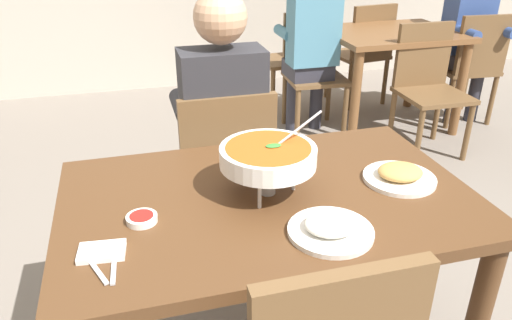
# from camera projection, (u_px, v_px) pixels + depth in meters

# --- Properties ---
(dining_table_main) EXTENTS (1.29, 0.82, 0.77)m
(dining_table_main) POSITION_uv_depth(u_px,v_px,m) (268.00, 225.00, 1.61)
(dining_table_main) COLOR #51331C
(dining_table_main) RESTS_ON ground_plane
(chair_diner_main) EXTENTS (0.44, 0.44, 0.90)m
(chair_diner_main) POSITION_uv_depth(u_px,v_px,m) (225.00, 169.00, 2.28)
(chair_diner_main) COLOR brown
(chair_diner_main) RESTS_ON ground_plane
(diner_main) EXTENTS (0.40, 0.45, 1.31)m
(diner_main) POSITION_uv_depth(u_px,v_px,m) (222.00, 119.00, 2.20)
(diner_main) COLOR #2D2D38
(diner_main) RESTS_ON ground_plane
(curry_bowl) EXTENTS (0.33, 0.30, 0.26)m
(curry_bowl) POSITION_uv_depth(u_px,v_px,m) (267.00, 157.00, 1.51)
(curry_bowl) COLOR silver
(curry_bowl) RESTS_ON dining_table_main
(rice_plate) EXTENTS (0.24, 0.24, 0.06)m
(rice_plate) POSITION_uv_depth(u_px,v_px,m) (331.00, 227.00, 1.36)
(rice_plate) COLOR white
(rice_plate) RESTS_ON dining_table_main
(appetizer_plate) EXTENTS (0.24, 0.24, 0.06)m
(appetizer_plate) POSITION_uv_depth(u_px,v_px,m) (400.00, 175.00, 1.63)
(appetizer_plate) COLOR white
(appetizer_plate) RESTS_ON dining_table_main
(sauce_dish) EXTENTS (0.09, 0.09, 0.02)m
(sauce_dish) POSITION_uv_depth(u_px,v_px,m) (142.00, 218.00, 1.41)
(sauce_dish) COLOR white
(sauce_dish) RESTS_ON dining_table_main
(napkin_folded) EXTENTS (0.13, 0.09, 0.02)m
(napkin_folded) POSITION_uv_depth(u_px,v_px,m) (102.00, 252.00, 1.28)
(napkin_folded) COLOR white
(napkin_folded) RESTS_ON dining_table_main
(fork_utensil) EXTENTS (0.07, 0.16, 0.01)m
(fork_utensil) POSITION_uv_depth(u_px,v_px,m) (94.00, 266.00, 1.23)
(fork_utensil) COLOR silver
(fork_utensil) RESTS_ON dining_table_main
(spoon_utensil) EXTENTS (0.02, 0.17, 0.01)m
(spoon_utensil) POSITION_uv_depth(u_px,v_px,m) (114.00, 263.00, 1.24)
(spoon_utensil) COLOR silver
(spoon_utensil) RESTS_ON dining_table_main
(dining_table_far) EXTENTS (1.00, 0.80, 0.77)m
(dining_table_far) POSITION_uv_depth(u_px,v_px,m) (391.00, 49.00, 3.84)
(dining_table_far) COLOR brown
(dining_table_far) RESTS_ON ground_plane
(chair_bg_left) EXTENTS (0.47, 0.47, 0.90)m
(chair_bg_left) POSITION_uv_depth(u_px,v_px,m) (471.00, 63.00, 3.94)
(chair_bg_left) COLOR brown
(chair_bg_left) RESTS_ON ground_plane
(chair_bg_middle) EXTENTS (0.46, 0.46, 0.90)m
(chair_bg_middle) POSITION_uv_depth(u_px,v_px,m) (312.00, 66.00, 3.86)
(chair_bg_middle) COLOR brown
(chair_bg_middle) RESTS_ON ground_plane
(chair_bg_right) EXTENTS (0.48, 0.48, 0.90)m
(chair_bg_right) POSITION_uv_depth(u_px,v_px,m) (295.00, 51.00, 4.28)
(chair_bg_right) COLOR brown
(chair_bg_right) RESTS_ON ground_plane
(chair_bg_corner) EXTENTS (0.50, 0.50, 0.90)m
(chair_bg_corner) POSITION_uv_depth(u_px,v_px,m) (364.00, 49.00, 4.35)
(chair_bg_corner) COLOR brown
(chair_bg_corner) RESTS_ON ground_plane
(chair_bg_window) EXTENTS (0.45, 0.45, 0.90)m
(chair_bg_window) POSITION_uv_depth(u_px,v_px,m) (428.00, 81.00, 3.49)
(chair_bg_window) COLOR brown
(chair_bg_window) RESTS_ON ground_plane
(patron_bg_left) EXTENTS (0.40, 0.45, 1.31)m
(patron_bg_left) POSITION_uv_depth(u_px,v_px,m) (470.00, 31.00, 3.91)
(patron_bg_left) COLOR #2D2D38
(patron_bg_left) RESTS_ON ground_plane
(patron_bg_middle) EXTENTS (0.40, 0.45, 1.31)m
(patron_bg_middle) POSITION_uv_depth(u_px,v_px,m) (311.00, 39.00, 3.63)
(patron_bg_middle) COLOR #2D2D38
(patron_bg_middle) RESTS_ON ground_plane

